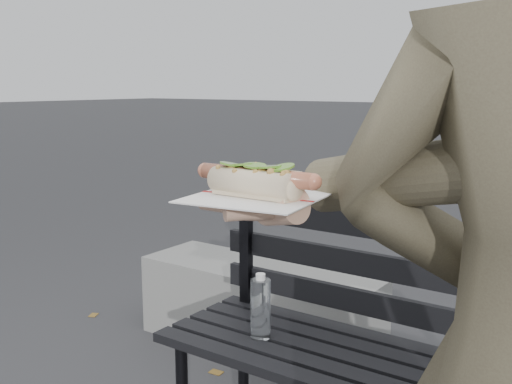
% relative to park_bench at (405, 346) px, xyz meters
% --- Properties ---
extents(park_bench, '(1.50, 0.44, 0.88)m').
position_rel_park_bench_xyz_m(park_bench, '(0.00, 0.00, 0.00)').
color(park_bench, black).
rests_on(park_bench, ground).
extents(concrete_block, '(1.20, 0.40, 0.40)m').
position_rel_park_bench_xyz_m(concrete_block, '(-1.00, 0.70, -0.32)').
color(concrete_block, slate).
rests_on(concrete_block, ground).
extents(held_hotdog, '(0.64, 0.30, 0.20)m').
position_rel_park_bench_xyz_m(held_hotdog, '(0.27, -0.79, 0.62)').
color(held_hotdog, '#494130').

